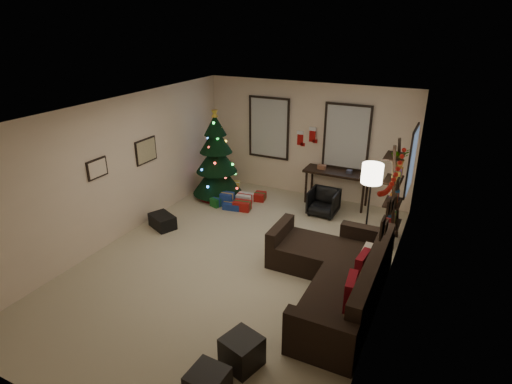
# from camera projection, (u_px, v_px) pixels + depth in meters

# --- Properties ---
(floor) EXTENTS (7.00, 7.00, 0.00)m
(floor) POSITION_uv_depth(u_px,v_px,m) (236.00, 262.00, 7.40)
(floor) COLOR #BBAE8D
(floor) RESTS_ON ground
(ceiling) EXTENTS (7.00, 7.00, 0.00)m
(ceiling) POSITION_uv_depth(u_px,v_px,m) (233.00, 111.00, 6.35)
(ceiling) COLOR white
(ceiling) RESTS_ON floor
(wall_back) EXTENTS (5.00, 0.00, 5.00)m
(wall_back) POSITION_uv_depth(u_px,v_px,m) (306.00, 140.00, 9.77)
(wall_back) COLOR beige
(wall_back) RESTS_ON floor
(wall_front) EXTENTS (5.00, 0.00, 5.00)m
(wall_front) POSITION_uv_depth(u_px,v_px,m) (59.00, 321.00, 3.98)
(wall_front) COLOR beige
(wall_front) RESTS_ON floor
(wall_left) EXTENTS (0.00, 7.00, 7.00)m
(wall_left) POSITION_uv_depth(u_px,v_px,m) (119.00, 170.00, 7.88)
(wall_left) COLOR beige
(wall_left) RESTS_ON floor
(wall_right) EXTENTS (0.00, 7.00, 7.00)m
(wall_right) POSITION_uv_depth(u_px,v_px,m) (390.00, 223.00, 5.86)
(wall_right) COLOR beige
(wall_right) RESTS_ON floor
(window_back_left) EXTENTS (1.05, 0.06, 1.50)m
(window_back_left) POSITION_uv_depth(u_px,v_px,m) (269.00, 128.00, 10.05)
(window_back_left) COLOR #728CB2
(window_back_left) RESTS_ON wall_back
(window_back_right) EXTENTS (1.05, 0.06, 1.50)m
(window_back_right) POSITION_uv_depth(u_px,v_px,m) (347.00, 137.00, 9.28)
(window_back_right) COLOR #728CB2
(window_back_right) RESTS_ON wall_back
(window_right_wall) EXTENTS (0.06, 0.90, 1.30)m
(window_right_wall) POSITION_uv_depth(u_px,v_px,m) (412.00, 161.00, 7.93)
(window_right_wall) COLOR #728CB2
(window_right_wall) RESTS_ON wall_right
(christmas_tree) EXTENTS (1.17, 1.17, 2.18)m
(christmas_tree) POSITION_uv_depth(u_px,v_px,m) (216.00, 161.00, 9.77)
(christmas_tree) COLOR black
(christmas_tree) RESTS_ON floor
(presents) EXTENTS (1.50, 1.09, 0.30)m
(presents) POSITION_uv_depth(u_px,v_px,m) (231.00, 197.00, 9.78)
(presents) COLOR silver
(presents) RESTS_ON floor
(sofa) EXTENTS (1.95, 2.83, 0.89)m
(sofa) POSITION_uv_depth(u_px,v_px,m) (337.00, 277.00, 6.49)
(sofa) COLOR black
(sofa) RESTS_ON floor
(pillow_red_a) EXTENTS (0.16, 0.45, 0.44)m
(pillow_red_a) POSITION_uv_depth(u_px,v_px,m) (350.00, 292.00, 5.56)
(pillow_red_a) COLOR maroon
(pillow_red_a) RESTS_ON sofa
(pillow_red_b) EXTENTS (0.15, 0.42, 0.41)m
(pillow_red_b) POSITION_uv_depth(u_px,v_px,m) (362.00, 266.00, 6.13)
(pillow_red_b) COLOR maroon
(pillow_red_b) RESTS_ON sofa
(pillow_cream) EXTENTS (0.12, 0.39, 0.39)m
(pillow_cream) POSITION_uv_depth(u_px,v_px,m) (365.00, 259.00, 6.33)
(pillow_cream) COLOR beige
(pillow_cream) RESTS_ON sofa
(ottoman_near) EXTENTS (0.53, 0.53, 0.41)m
(ottoman_near) POSITION_uv_depth(u_px,v_px,m) (242.00, 352.00, 5.15)
(ottoman_near) COLOR black
(ottoman_near) RESTS_ON floor
(desk) EXTENTS (1.49, 0.53, 0.81)m
(desk) POSITION_uv_depth(u_px,v_px,m) (337.00, 175.00, 9.43)
(desk) COLOR black
(desk) RESTS_ON floor
(desk_chair) EXTENTS (0.57, 0.53, 0.58)m
(desk_chair) POSITION_uv_depth(u_px,v_px,m) (323.00, 202.00, 9.10)
(desk_chair) COLOR black
(desk_chair) RESTS_ON floor
(bookshelf) EXTENTS (0.30, 0.58, 2.00)m
(bookshelf) POSITION_uv_depth(u_px,v_px,m) (394.00, 196.00, 7.70)
(bookshelf) COLOR black
(bookshelf) RESTS_ON floor
(potted_plant) EXTENTS (0.57, 0.57, 0.48)m
(potted_plant) POSITION_uv_depth(u_px,v_px,m) (399.00, 155.00, 7.26)
(potted_plant) COLOR #4C4C4C
(potted_plant) RESTS_ON bookshelf
(floor_lamp) EXTENTS (0.36, 0.36, 1.72)m
(floor_lamp) POSITION_uv_depth(u_px,v_px,m) (371.00, 180.00, 7.17)
(floor_lamp) COLOR black
(floor_lamp) RESTS_ON floor
(art_map) EXTENTS (0.04, 0.60, 0.50)m
(art_map) POSITION_uv_depth(u_px,v_px,m) (146.00, 151.00, 8.45)
(art_map) COLOR black
(art_map) RESTS_ON wall_left
(art_abstract) EXTENTS (0.04, 0.45, 0.35)m
(art_abstract) POSITION_uv_depth(u_px,v_px,m) (97.00, 168.00, 7.36)
(art_abstract) COLOR black
(art_abstract) RESTS_ON wall_left
(gallery) EXTENTS (0.03, 1.25, 0.54)m
(gallery) POSITION_uv_depth(u_px,v_px,m) (390.00, 210.00, 5.72)
(gallery) COLOR black
(gallery) RESTS_ON wall_right
(garland) EXTENTS (0.08, 1.90, 0.30)m
(garland) POSITION_uv_depth(u_px,v_px,m) (393.00, 176.00, 5.61)
(garland) COLOR #A5140C
(garland) RESTS_ON wall_right
(stocking_left) EXTENTS (0.20, 0.05, 0.36)m
(stocking_left) POSITION_uv_depth(u_px,v_px,m) (301.00, 138.00, 9.81)
(stocking_left) COLOR #990F0C
(stocking_left) RESTS_ON wall_back
(stocking_right) EXTENTS (0.20, 0.05, 0.36)m
(stocking_right) POSITION_uv_depth(u_px,v_px,m) (313.00, 134.00, 9.52)
(stocking_right) COLOR #990F0C
(stocking_right) RESTS_ON wall_back
(storage_bin) EXTENTS (0.66, 0.57, 0.28)m
(storage_bin) POSITION_uv_depth(u_px,v_px,m) (163.00, 221.00, 8.58)
(storage_bin) COLOR black
(storage_bin) RESTS_ON floor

